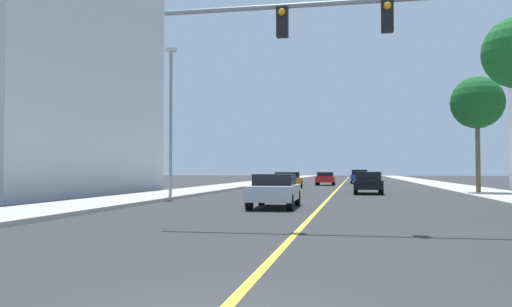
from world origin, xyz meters
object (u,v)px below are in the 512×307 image
Objects in this scene: car_red at (325,178)px; traffic_signal_mast at (466,39)px; car_blue at (359,176)px; car_yellow at (287,180)px; palm_far at (477,103)px; car_silver at (275,190)px; car_black at (368,182)px; street_lamp at (171,114)px.

traffic_signal_mast is at bearing -81.26° from car_red.
car_red is at bearing -114.16° from car_blue.
car_yellow is (-8.26, 27.38, -4.20)m from traffic_signal_mast.
palm_far is at bearing -59.56° from car_red.
traffic_signal_mast is 3.03× the size of car_silver.
car_blue reaches higher than car_black.
palm_far reaches higher than car_red.
car_blue is (10.07, 33.68, -3.72)m from street_lamp.
palm_far is at bearing 50.74° from car_silver.
car_red is (0.25, 31.46, -0.01)m from car_silver.
traffic_signal_mast is 2.69× the size of car_yellow.
street_lamp is at bearing -104.30° from car_red.
car_black is at bearing -89.40° from car_blue.
palm_far is at bearing 76.89° from traffic_signal_mast.
palm_far reaches higher than traffic_signal_mast.
palm_far is (17.14, 8.19, 1.19)m from street_lamp.
car_blue reaches higher than car_yellow.
traffic_signal_mast is 45.83m from car_blue.
street_lamp is 16.48m from car_yellow.
car_silver is at bearing -81.39° from car_yellow.
palm_far is at bearing -26.84° from car_yellow.
street_lamp is 19.04m from palm_far.
traffic_signal_mast reaches higher than car_yellow.
car_black is at bearing 37.17° from street_lamp.
street_lamp reaches higher than traffic_signal_mast.
street_lamp is 1.94× the size of car_red.
street_lamp reaches higher than car_red.
street_lamp is at bearing -154.45° from palm_far.
palm_far is 18.02m from car_silver.
street_lamp is at bearing 138.92° from car_silver.
car_yellow is 1.12× the size of car_red.
car_silver is (-6.03, 6.50, -4.20)m from traffic_signal_mast.
traffic_signal_mast is 38.63m from car_red.
street_lamp is 1.76× the size of car_blue.
traffic_signal_mast is 20.65m from palm_far.
car_red is at bearing 75.61° from street_lamp.
car_yellow is 21.00m from car_silver.
car_silver is at bearing 132.85° from traffic_signal_mast.
traffic_signal_mast is at bearing -83.27° from car_black.
car_yellow is 10.87m from car_red.
car_blue is (-7.07, 25.48, -4.90)m from palm_far.
car_yellow is (4.20, 15.48, -3.81)m from street_lamp.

